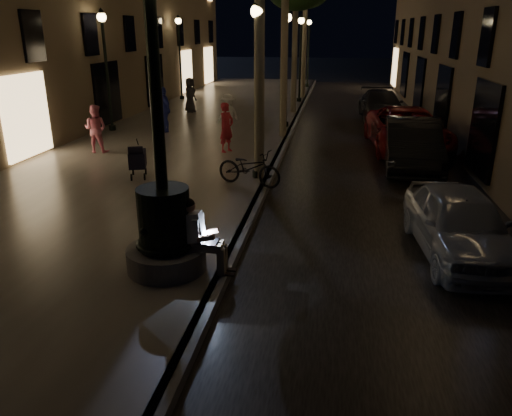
% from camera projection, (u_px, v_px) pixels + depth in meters
% --- Properties ---
extents(ground, '(120.00, 120.00, 0.00)m').
position_uv_depth(ground, '(290.00, 136.00, 20.91)').
color(ground, black).
rests_on(ground, ground).
extents(cobble_lane, '(6.00, 45.00, 0.02)m').
position_uv_depth(cobble_lane, '(363.00, 138.00, 20.46)').
color(cobble_lane, black).
rests_on(cobble_lane, ground).
extents(promenade, '(8.00, 45.00, 0.20)m').
position_uv_depth(promenade, '(197.00, 130.00, 21.46)').
color(promenade, '#645E58').
rests_on(promenade, ground).
extents(curb_strip, '(0.25, 45.00, 0.20)m').
position_uv_depth(curb_strip, '(290.00, 133.00, 20.87)').
color(curb_strip, '#59595B').
rests_on(curb_strip, ground).
extents(fountain_lamppost, '(1.40, 1.40, 5.21)m').
position_uv_depth(fountain_lamppost, '(164.00, 215.00, 8.56)').
color(fountain_lamppost, '#59595B').
rests_on(fountain_lamppost, promenade).
extents(seated_man_laptop, '(0.97, 0.33, 1.34)m').
position_uv_depth(seated_man_laptop, '(199.00, 234.00, 8.57)').
color(seated_man_laptop, gray).
rests_on(seated_man_laptop, promenade).
extents(lamp_curb_a, '(0.36, 0.36, 4.81)m').
position_uv_depth(lamp_curb_a, '(257.00, 68.00, 13.35)').
color(lamp_curb_a, black).
rests_on(lamp_curb_a, promenade).
extents(lamp_curb_b, '(0.36, 0.36, 4.81)m').
position_uv_depth(lamp_curb_b, '(287.00, 54.00, 20.78)').
color(lamp_curb_b, black).
rests_on(lamp_curb_b, promenade).
extents(lamp_curb_c, '(0.36, 0.36, 4.81)m').
position_uv_depth(lamp_curb_c, '(300.00, 47.00, 28.22)').
color(lamp_curb_c, black).
rests_on(lamp_curb_c, promenade).
extents(lamp_curb_d, '(0.36, 0.36, 4.81)m').
position_uv_depth(lamp_curb_d, '(309.00, 43.00, 35.65)').
color(lamp_curb_d, black).
rests_on(lamp_curb_d, promenade).
extents(lamp_left_b, '(0.36, 0.36, 4.81)m').
position_uv_depth(lamp_left_b, '(105.00, 55.00, 19.96)').
color(lamp_left_b, black).
rests_on(lamp_left_b, promenade).
extents(lamp_left_c, '(0.36, 0.36, 4.81)m').
position_uv_depth(lamp_left_c, '(180.00, 47.00, 29.25)').
color(lamp_left_c, black).
rests_on(lamp_left_c, promenade).
extents(stroller, '(0.66, 1.08, 1.09)m').
position_uv_depth(stroller, '(138.00, 159.00, 14.12)').
color(stroller, black).
rests_on(stroller, promenade).
extents(car_front, '(1.89, 4.02, 1.33)m').
position_uv_depth(car_front, '(459.00, 223.00, 9.69)').
color(car_front, '#B9BCC1').
rests_on(car_front, ground).
extents(car_second, '(1.86, 4.73, 1.53)m').
position_uv_depth(car_second, '(412.00, 144.00, 15.84)').
color(car_second, black).
rests_on(car_second, ground).
extents(car_third, '(2.89, 5.64, 1.53)m').
position_uv_depth(car_third, '(407.00, 130.00, 18.14)').
color(car_third, maroon).
rests_on(car_third, ground).
extents(car_rear, '(2.11, 4.84, 1.38)m').
position_uv_depth(car_rear, '(381.00, 105.00, 24.38)').
color(car_rear, '#333438').
rests_on(car_rear, ground).
extents(pedestrian_red, '(0.65, 0.73, 1.69)m').
position_uv_depth(pedestrian_red, '(226.00, 127.00, 17.05)').
color(pedestrian_red, red).
rests_on(pedestrian_red, promenade).
extents(pedestrian_pink, '(0.80, 0.62, 1.63)m').
position_uv_depth(pedestrian_pink, '(96.00, 129.00, 16.99)').
color(pedestrian_pink, pink).
rests_on(pedestrian_pink, promenade).
extents(pedestrian_white, '(1.12, 1.17, 1.60)m').
position_uv_depth(pedestrian_white, '(228.00, 114.00, 19.94)').
color(pedestrian_white, white).
rests_on(pedestrian_white, promenade).
extents(pedestrian_blue, '(1.05, 1.09, 1.82)m').
position_uv_depth(pedestrian_blue, '(164.00, 110.00, 20.37)').
color(pedestrian_blue, '#2A379D').
rests_on(pedestrian_blue, promenade).
extents(pedestrian_dark, '(0.74, 0.95, 1.71)m').
position_uv_depth(pedestrian_dark, '(190.00, 95.00, 25.25)').
color(pedestrian_dark, '#36353A').
rests_on(pedestrian_dark, promenade).
extents(bicycle, '(1.98, 1.20, 0.98)m').
position_uv_depth(bicycle, '(249.00, 168.00, 13.47)').
color(bicycle, black).
rests_on(bicycle, promenade).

